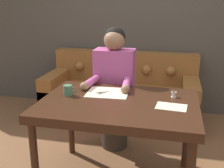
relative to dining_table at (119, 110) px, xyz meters
name	(u,v)px	position (x,y,z in m)	size (l,w,h in m)	color
wall_back	(148,18)	(0.03, 1.83, 0.61)	(8.00, 0.06, 2.60)	#474238
dining_table	(119,110)	(0.00, 0.00, 0.00)	(1.27, 0.89, 0.77)	#381E11
couch	(121,96)	(-0.25, 1.40, -0.38)	(1.97, 0.85, 0.86)	brown
person	(114,89)	(-0.17, 0.61, -0.03)	(0.46, 0.59, 1.30)	#33281E
pattern_paper_main	(108,93)	(-0.13, 0.18, 0.08)	(0.37, 0.32, 0.00)	beige
pattern_paper_offcut	(171,107)	(0.42, -0.03, 0.08)	(0.25, 0.18, 0.00)	beige
scissors	(104,92)	(-0.16, 0.18, 0.08)	(0.20, 0.18, 0.01)	silver
mug	(68,90)	(-0.45, 0.05, 0.12)	(0.11, 0.08, 0.09)	#47704C
thread_spool	(174,95)	(0.43, 0.20, 0.10)	(0.04, 0.04, 0.05)	beige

